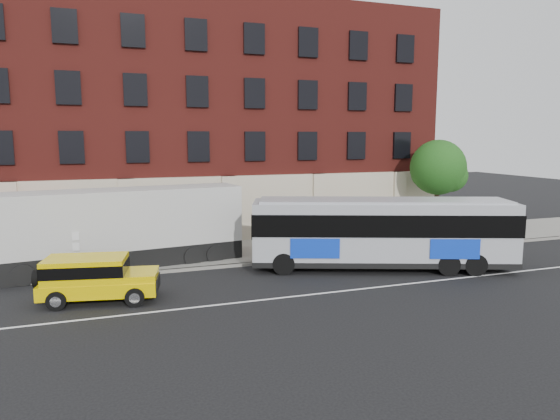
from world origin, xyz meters
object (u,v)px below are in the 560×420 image
object	(u,v)px
sign_pole	(76,249)
shipping_container	(121,230)
street_tree	(439,170)
city_bus	(382,231)
yellow_suv	(94,276)

from	to	relation	value
sign_pole	shipping_container	world-z (taller)	shipping_container
street_tree	city_bus	distance (m)	10.34
shipping_container	yellow_suv	bearing A→B (deg)	-103.98
sign_pole	street_tree	world-z (taller)	street_tree
street_tree	sign_pole	bearing A→B (deg)	-171.39
city_bus	shipping_container	distance (m)	12.93
sign_pole	shipping_container	distance (m)	2.56
city_bus	shipping_container	bearing A→B (deg)	160.13
sign_pole	city_bus	xyz separation A→B (m)	(14.21, -2.94, 0.48)
street_tree	yellow_suv	size ratio (longest dim) A/B	1.27
sign_pole	street_tree	xyz separation A→B (m)	(22.04, 3.34, 2.96)
city_bus	shipping_container	world-z (taller)	shipping_container
yellow_suv	shipping_container	world-z (taller)	shipping_container
sign_pole	yellow_suv	size ratio (longest dim) A/B	0.51
yellow_suv	sign_pole	bearing A→B (deg)	102.49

